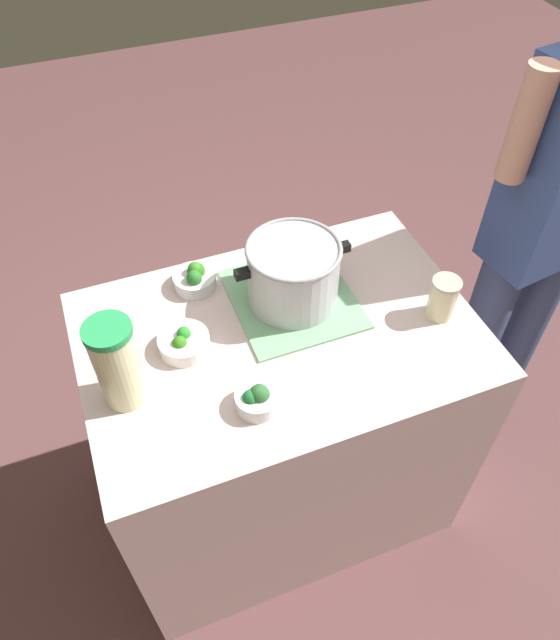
{
  "coord_description": "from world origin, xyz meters",
  "views": [
    {
      "loc": [
        -0.37,
        -0.96,
        2.09
      ],
      "look_at": [
        0.0,
        0.0,
        0.95
      ],
      "focal_mm": 33.52,
      "sensor_mm": 36.0,
      "label": 1
    }
  ],
  "objects_px": {
    "broccoli_bowl_front": "(195,278)",
    "broccoli_bowl_center": "(257,399)",
    "person_cook": "(543,233)",
    "cooking_pot": "(293,273)",
    "lemonade_pitcher": "(117,363)",
    "mason_jar": "(443,298)",
    "broccoli_bowl_back": "(184,342)"
  },
  "relations": [
    {
      "from": "cooking_pot",
      "to": "broccoli_bowl_front",
      "type": "relative_size",
      "value": 2.66
    },
    {
      "from": "person_cook",
      "to": "cooking_pot",
      "type": "bearing_deg",
      "value": 177.16
    },
    {
      "from": "lemonade_pitcher",
      "to": "person_cook",
      "type": "xyz_separation_m",
      "value": [
        1.3,
        0.11,
        -0.09
      ]
    },
    {
      "from": "mason_jar",
      "to": "broccoli_bowl_center",
      "type": "distance_m",
      "value": 0.57
    },
    {
      "from": "cooking_pot",
      "to": "broccoli_bowl_back",
      "type": "distance_m",
      "value": 0.34
    },
    {
      "from": "cooking_pot",
      "to": "broccoli_bowl_front",
      "type": "bearing_deg",
      "value": 147.35
    },
    {
      "from": "lemonade_pitcher",
      "to": "broccoli_bowl_center",
      "type": "bearing_deg",
      "value": -26.93
    },
    {
      "from": "cooking_pot",
      "to": "lemonade_pitcher",
      "type": "relative_size",
      "value": 1.31
    },
    {
      "from": "broccoli_bowl_back",
      "to": "cooking_pot",
      "type": "bearing_deg",
      "value": 10.73
    },
    {
      "from": "broccoli_bowl_back",
      "to": "broccoli_bowl_center",
      "type": "bearing_deg",
      "value": -64.02
    },
    {
      "from": "lemonade_pitcher",
      "to": "broccoli_bowl_back",
      "type": "distance_m",
      "value": 0.22
    },
    {
      "from": "broccoli_bowl_center",
      "to": "person_cook",
      "type": "height_order",
      "value": "person_cook"
    },
    {
      "from": "broccoli_bowl_center",
      "to": "person_cook",
      "type": "bearing_deg",
      "value": 14.22
    },
    {
      "from": "broccoli_bowl_back",
      "to": "person_cook",
      "type": "xyz_separation_m",
      "value": [
        1.13,
        0.02,
        0.01
      ]
    },
    {
      "from": "broccoli_bowl_center",
      "to": "person_cook",
      "type": "xyz_separation_m",
      "value": [
        1.01,
        0.26,
        0.0
      ]
    },
    {
      "from": "cooking_pot",
      "to": "broccoli_bowl_back",
      "type": "bearing_deg",
      "value": -169.27
    },
    {
      "from": "broccoli_bowl_front",
      "to": "lemonade_pitcher",
      "type": "bearing_deg",
      "value": -130.29
    },
    {
      "from": "cooking_pot",
      "to": "person_cook",
      "type": "distance_m",
      "value": 0.81
    },
    {
      "from": "cooking_pot",
      "to": "mason_jar",
      "type": "bearing_deg",
      "value": -28.99
    },
    {
      "from": "lemonade_pitcher",
      "to": "mason_jar",
      "type": "distance_m",
      "value": 0.85
    },
    {
      "from": "mason_jar",
      "to": "person_cook",
      "type": "distance_m",
      "value": 0.48
    },
    {
      "from": "lemonade_pitcher",
      "to": "mason_jar",
      "type": "relative_size",
      "value": 1.99
    },
    {
      "from": "broccoli_bowl_front",
      "to": "cooking_pot",
      "type": "bearing_deg",
      "value": -32.65
    },
    {
      "from": "cooking_pot",
      "to": "broccoli_bowl_center",
      "type": "relative_size",
      "value": 3.06
    },
    {
      "from": "broccoli_bowl_back",
      "to": "lemonade_pitcher",
      "type": "bearing_deg",
      "value": -151.28
    },
    {
      "from": "broccoli_bowl_front",
      "to": "broccoli_bowl_center",
      "type": "relative_size",
      "value": 1.15
    },
    {
      "from": "mason_jar",
      "to": "broccoli_bowl_center",
      "type": "height_order",
      "value": "mason_jar"
    },
    {
      "from": "broccoli_bowl_front",
      "to": "broccoli_bowl_center",
      "type": "bearing_deg",
      "value": -86.89
    },
    {
      "from": "mason_jar",
      "to": "broccoli_bowl_back",
      "type": "xyz_separation_m",
      "value": [
        -0.67,
        0.13,
        -0.04
      ]
    },
    {
      "from": "broccoli_bowl_center",
      "to": "broccoli_bowl_front",
      "type": "bearing_deg",
      "value": 93.11
    },
    {
      "from": "mason_jar",
      "to": "broccoli_bowl_front",
      "type": "bearing_deg",
      "value": 149.5
    },
    {
      "from": "lemonade_pitcher",
      "to": "broccoli_bowl_front",
      "type": "distance_m",
      "value": 0.41
    }
  ]
}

